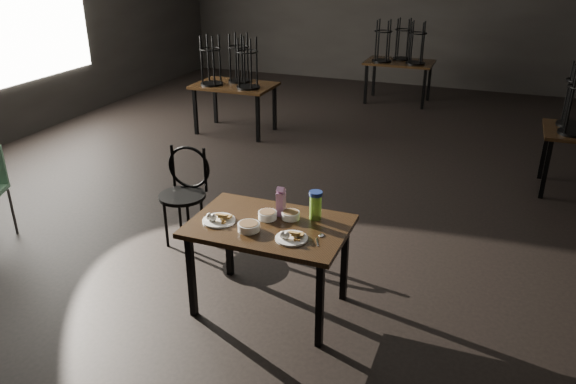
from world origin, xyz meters
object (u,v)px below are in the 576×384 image
at_px(juice_carton, 281,202).
at_px(bentwood_chair, 185,188).
at_px(main_table, 269,233).
at_px(water_bottle, 316,205).

xyz_separation_m(juice_carton, bentwood_chair, (-1.22, 0.58, -0.30)).
relative_size(juice_carton, bentwood_chair, 0.26).
xyz_separation_m(main_table, juice_carton, (0.03, 0.17, 0.19)).
bearing_deg(juice_carton, main_table, -99.93).
bearing_deg(main_table, juice_carton, 80.07).
relative_size(water_bottle, bentwood_chair, 0.24).
distance_m(main_table, bentwood_chair, 1.42).
distance_m(juice_carton, water_bottle, 0.27).
bearing_deg(bentwood_chair, juice_carton, -31.19).
bearing_deg(main_table, water_bottle, 35.81).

